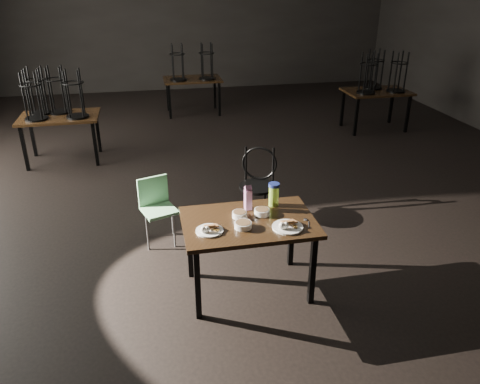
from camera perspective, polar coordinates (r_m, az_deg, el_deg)
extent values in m
plane|color=black|center=(7.01, 0.25, 1.87)|extent=(12.00, 12.00, 0.00)
cube|color=black|center=(12.43, -5.72, 19.69)|extent=(10.00, 0.04, 3.20)
cube|color=black|center=(4.24, 1.08, -3.73)|extent=(1.20, 0.80, 0.04)
cube|color=black|center=(4.11, -5.20, -11.13)|extent=(0.05, 0.05, 0.71)
cube|color=black|center=(4.31, 8.83, -9.40)|extent=(0.05, 0.05, 0.71)
cube|color=black|center=(4.64, -6.15, -6.50)|extent=(0.05, 0.05, 0.71)
cube|color=black|center=(4.82, 6.29, -5.20)|extent=(0.05, 0.05, 0.71)
cylinder|color=white|center=(4.07, -3.74, -4.72)|extent=(0.24, 0.24, 0.01)
cube|color=#9C6537|center=(4.08, -3.77, -3.83)|extent=(0.09, 0.09, 0.04)
cube|color=#9C6537|center=(4.08, -3.37, -3.79)|extent=(0.10, 0.10, 0.03)
ellipsoid|color=white|center=(4.01, -4.50, -4.59)|extent=(0.05, 0.05, 0.06)
ellipsoid|color=white|center=(4.02, -4.03, -4.54)|extent=(0.05, 0.05, 0.06)
cylinder|color=white|center=(4.13, 5.82, -4.27)|extent=(0.27, 0.27, 0.02)
cube|color=#9C6537|center=(4.14, 5.75, -3.28)|extent=(0.10, 0.10, 0.05)
cube|color=#9C6537|center=(4.15, 6.19, -3.23)|extent=(0.11, 0.12, 0.03)
ellipsoid|color=white|center=(4.06, 5.11, -4.13)|extent=(0.05, 0.05, 0.07)
ellipsoid|color=white|center=(4.07, 5.63, -4.07)|extent=(0.05, 0.05, 0.07)
cylinder|color=white|center=(4.28, -0.06, -2.77)|extent=(0.14, 0.14, 0.05)
cylinder|color=brown|center=(4.27, -0.06, -2.55)|extent=(0.12, 0.12, 0.01)
cylinder|color=white|center=(4.32, 2.68, -2.45)|extent=(0.14, 0.14, 0.06)
cylinder|color=brown|center=(4.31, 2.68, -2.21)|extent=(0.12, 0.12, 0.01)
cylinder|color=white|center=(4.10, 0.37, -4.05)|extent=(0.15, 0.15, 0.05)
cylinder|color=brown|center=(4.10, 0.37, -3.82)|extent=(0.13, 0.13, 0.01)
cube|color=#891966|center=(4.39, 0.98, -0.95)|extent=(0.07, 0.07, 0.20)
cube|color=#891966|center=(4.34, 0.99, 0.43)|extent=(0.07, 0.07, 0.06)
cylinder|color=#9ECE3C|center=(4.47, 4.13, -0.49)|extent=(0.11, 0.11, 0.20)
cylinder|color=navy|center=(4.42, 4.17, 0.86)|extent=(0.12, 0.12, 0.03)
ellipsoid|color=silver|center=(4.28, 7.98, -3.33)|extent=(0.05, 0.06, 0.01)
cube|color=silver|center=(4.21, 8.36, -3.92)|extent=(0.04, 0.11, 0.00)
cylinder|color=black|center=(5.51, 2.17, 0.67)|extent=(0.44, 0.44, 0.03)
torus|color=black|center=(5.59, 2.38, 3.50)|extent=(0.41, 0.16, 0.42)
cylinder|color=black|center=(5.75, 3.05, -0.96)|extent=(0.03, 0.03, 0.49)
cylinder|color=black|center=(5.70, 0.63, -1.18)|extent=(0.03, 0.03, 0.49)
cylinder|color=black|center=(5.48, 1.17, -2.32)|extent=(0.03, 0.03, 0.49)
cylinder|color=black|center=(5.54, 3.68, -2.07)|extent=(0.03, 0.03, 0.49)
cube|color=#7DC38B|center=(5.24, -9.83, -2.22)|extent=(0.43, 0.43, 0.04)
cube|color=#7DC38B|center=(5.30, -10.57, 0.19)|extent=(0.34, 0.13, 0.33)
cylinder|color=slate|center=(5.21, -11.20, -5.03)|extent=(0.02, 0.02, 0.40)
cylinder|color=slate|center=(5.21, -8.01, -4.75)|extent=(0.02, 0.02, 0.40)
cylinder|color=slate|center=(5.46, -11.27, -3.52)|extent=(0.02, 0.02, 0.40)
cylinder|color=slate|center=(5.47, -8.23, -3.26)|extent=(0.02, 0.02, 0.40)
cube|color=black|center=(7.92, -21.18, 8.53)|extent=(1.20, 0.80, 0.04)
cube|color=black|center=(7.83, -24.81, 4.81)|extent=(0.05, 0.05, 0.71)
cube|color=black|center=(7.65, -17.24, 5.59)|extent=(0.05, 0.05, 0.71)
cube|color=black|center=(8.43, -23.98, 6.30)|extent=(0.05, 0.05, 0.71)
cube|color=black|center=(8.26, -16.92, 7.05)|extent=(0.05, 0.05, 0.71)
cylinder|color=black|center=(7.83, -23.55, 8.21)|extent=(0.34, 0.34, 0.03)
torus|color=black|center=(7.71, -24.19, 11.75)|extent=(0.32, 0.32, 0.02)
cylinder|color=black|center=(7.81, -23.17, 11.05)|extent=(0.03, 0.03, 0.70)
cylinder|color=black|center=(7.86, -24.60, 10.87)|extent=(0.03, 0.03, 0.70)
cylinder|color=black|center=(7.67, -24.88, 10.51)|extent=(0.03, 0.03, 0.70)
cylinder|color=black|center=(7.62, -23.42, 10.69)|extent=(0.03, 0.03, 0.70)
cylinder|color=black|center=(7.72, -19.17, 8.71)|extent=(0.34, 0.34, 0.03)
torus|color=black|center=(7.61, -19.71, 12.31)|extent=(0.32, 0.32, 0.02)
cylinder|color=black|center=(7.72, -18.74, 11.58)|extent=(0.03, 0.03, 0.70)
cylinder|color=black|center=(7.74, -20.22, 11.41)|extent=(0.03, 0.03, 0.70)
cylinder|color=black|center=(7.55, -20.40, 11.06)|extent=(0.03, 0.03, 0.70)
cylinder|color=black|center=(7.53, -18.89, 11.23)|extent=(0.03, 0.03, 0.70)
cylinder|color=black|center=(8.08, -21.05, 9.12)|extent=(0.34, 0.34, 0.03)
torus|color=black|center=(7.97, -21.61, 12.56)|extent=(0.32, 0.32, 0.02)
cylinder|color=black|center=(8.08, -20.66, 11.87)|extent=(0.03, 0.03, 0.70)
cylinder|color=black|center=(8.11, -22.06, 11.70)|extent=(0.03, 0.03, 0.70)
cylinder|color=black|center=(7.92, -22.27, 11.37)|extent=(0.03, 0.03, 0.70)
cylinder|color=black|center=(7.89, -20.84, 11.55)|extent=(0.03, 0.03, 0.70)
cylinder|color=black|center=(8.14, -23.14, 8.88)|extent=(0.34, 0.34, 0.03)
torus|color=black|center=(8.03, -23.76, 12.28)|extent=(0.32, 0.32, 0.02)
cylinder|color=black|center=(8.13, -22.77, 11.61)|extent=(0.03, 0.03, 0.70)
cylinder|color=black|center=(8.17, -24.15, 11.43)|extent=(0.03, 0.03, 0.70)
cylinder|color=black|center=(7.98, -24.41, 11.10)|extent=(0.03, 0.03, 0.70)
cylinder|color=black|center=(7.94, -23.01, 11.28)|extent=(0.03, 0.03, 0.70)
cube|color=black|center=(9.41, 16.34, 11.66)|extent=(1.20, 0.80, 0.04)
cube|color=black|center=(8.99, 13.98, 8.85)|extent=(0.05, 0.05, 0.71)
cube|color=black|center=(9.48, 19.76, 8.94)|extent=(0.05, 0.05, 0.71)
cube|color=black|center=(9.55, 12.39, 9.96)|extent=(0.05, 0.05, 0.71)
cube|color=black|center=(10.01, 17.95, 10.01)|extent=(0.05, 0.05, 0.71)
cylinder|color=black|center=(9.13, 15.08, 11.65)|extent=(0.34, 0.34, 0.03)
torus|color=black|center=(9.04, 15.45, 14.72)|extent=(0.32, 0.32, 0.02)
cylinder|color=black|center=(9.19, 15.65, 14.00)|extent=(0.03, 0.03, 0.70)
cylinder|color=black|center=(9.11, 14.50, 14.03)|extent=(0.03, 0.03, 0.70)
cylinder|color=black|center=(8.93, 15.04, 13.76)|extent=(0.03, 0.03, 0.70)
cylinder|color=black|center=(9.02, 16.21, 13.74)|extent=(0.03, 0.03, 0.70)
cylinder|color=black|center=(9.41, 18.44, 11.62)|extent=(0.34, 0.34, 0.03)
torus|color=black|center=(9.32, 18.87, 14.59)|extent=(0.32, 0.32, 0.02)
cylinder|color=black|center=(9.47, 18.99, 13.90)|extent=(0.03, 0.03, 0.70)
cylinder|color=black|center=(9.38, 17.91, 13.94)|extent=(0.03, 0.03, 0.70)
cylinder|color=black|center=(9.21, 18.50, 13.67)|extent=(0.03, 0.03, 0.70)
cylinder|color=black|center=(9.31, 19.59, 13.63)|extent=(0.03, 0.03, 0.70)
cylinder|color=black|center=(9.56, 15.88, 12.13)|extent=(0.34, 0.34, 0.03)
torus|color=black|center=(9.46, 16.25, 15.07)|extent=(0.32, 0.32, 0.02)
cylinder|color=black|center=(9.62, 16.42, 14.38)|extent=(0.03, 0.03, 0.70)
cylinder|color=black|center=(9.53, 15.33, 14.41)|extent=(0.03, 0.03, 0.70)
cylinder|color=black|center=(9.35, 15.86, 14.16)|extent=(0.03, 0.03, 0.70)
cylinder|color=black|center=(9.44, 16.97, 14.13)|extent=(0.03, 0.03, 0.70)
cube|color=black|center=(10.19, -5.83, 13.51)|extent=(1.20, 0.80, 0.04)
cube|color=black|center=(9.92, -8.57, 10.82)|extent=(0.05, 0.05, 0.71)
cube|color=black|center=(10.03, -2.53, 11.22)|extent=(0.05, 0.05, 0.71)
cube|color=black|center=(10.54, -8.80, 11.66)|extent=(0.05, 0.05, 0.71)
cube|color=black|center=(10.64, -3.09, 12.04)|extent=(0.05, 0.05, 0.71)
cylinder|color=black|center=(10.01, -7.50, 13.42)|extent=(0.34, 0.34, 0.03)
torus|color=black|center=(9.92, -7.67, 16.25)|extent=(0.32, 0.32, 0.02)
cylinder|color=black|center=(10.05, -7.09, 15.61)|extent=(0.03, 0.03, 0.70)
cylinder|color=black|center=(10.03, -8.25, 15.53)|extent=(0.03, 0.03, 0.70)
cylinder|color=black|center=(9.84, -8.17, 15.34)|extent=(0.03, 0.03, 0.70)
cylinder|color=black|center=(9.85, -6.98, 15.42)|extent=(0.03, 0.03, 0.70)
cylinder|color=black|center=(10.07, -4.00, 13.64)|extent=(0.34, 0.34, 0.03)
torus|color=black|center=(9.98, -4.09, 16.45)|extent=(0.32, 0.32, 0.02)
cylinder|color=black|center=(10.11, -3.57, 15.81)|extent=(0.03, 0.03, 0.70)
cylinder|color=black|center=(10.09, -4.73, 15.75)|extent=(0.03, 0.03, 0.70)
cylinder|color=black|center=(9.89, -4.58, 15.57)|extent=(0.03, 0.03, 0.70)
cylinder|color=black|center=(9.92, -3.40, 15.63)|extent=(0.03, 0.03, 0.70)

